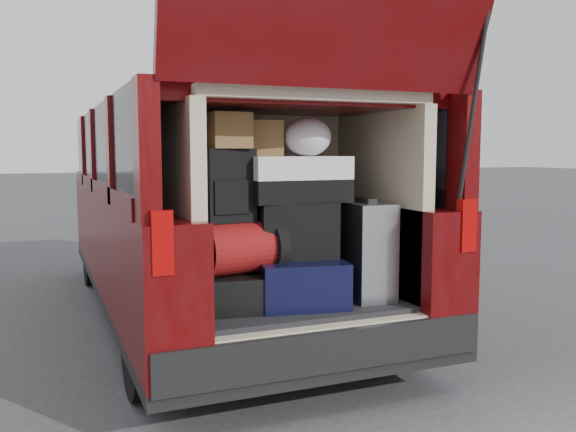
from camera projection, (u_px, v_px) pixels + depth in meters
name	position (u px, v px, depth m)	size (l,w,h in m)	color
ground	(303.00, 400.00, 3.53)	(80.00, 80.00, 0.00)	#343436
minivan	(215.00, 214.00, 5.14)	(1.90, 5.35, 2.77)	black
load_floor	(285.00, 341.00, 3.75)	(1.24, 1.05, 0.55)	black
black_hardshell	(235.00, 289.00, 3.49)	(0.36, 0.50, 0.20)	black
navy_hardshell	(297.00, 279.00, 3.61)	(0.49, 0.60, 0.26)	black
silver_roller	(365.00, 251.00, 3.68)	(0.24, 0.39, 0.58)	white
red_duffel	(241.00, 248.00, 3.43)	(0.45, 0.29, 0.29)	maroon
black_soft_case	(296.00, 230.00, 3.57)	(0.45, 0.27, 0.33)	black
backpack	(227.00, 185.00, 3.40)	(0.29, 0.17, 0.41)	black
twotone_duffel	(297.00, 179.00, 3.58)	(0.60, 0.31, 0.27)	white
grocery_sack_lower	(229.00, 131.00, 3.36)	(0.22, 0.18, 0.20)	olive
grocery_sack_upper	(263.00, 138.00, 3.55)	(0.21, 0.17, 0.21)	olive
plastic_bag_center	(307.00, 137.00, 3.58)	(0.28, 0.27, 0.23)	white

